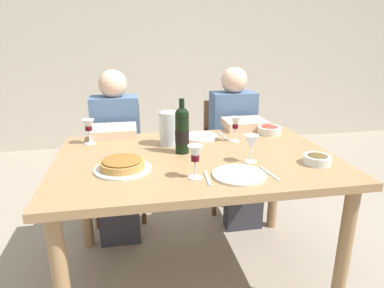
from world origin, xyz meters
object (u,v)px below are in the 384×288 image
at_px(dinner_plate_left_setting, 200,137).
at_px(chair_left, 119,153).
at_px(diner_left, 117,149).
at_px(wine_glass_left_diner, 235,124).
at_px(dinner_plate_right_setting, 239,175).
at_px(salad_bowl, 269,130).
at_px(olive_bowl, 317,159).
at_px(diner_right, 236,141).
at_px(baked_tart, 122,165).
at_px(water_pitcher, 170,131).
at_px(wine_bottle, 182,130).
at_px(wine_glass_spare, 251,143).
at_px(dining_table, 196,172).
at_px(wine_glass_centre, 88,126).
at_px(chair_right, 227,146).
at_px(wine_glass_right_diner, 195,155).

xyz_separation_m(dinner_plate_left_setting, chair_left, (-0.54, 0.54, -0.27)).
relative_size(dinner_plate_left_setting, diner_left, 0.20).
relative_size(wine_glass_left_diner, dinner_plate_right_setting, 0.62).
bearing_deg(dinner_plate_right_setting, dinner_plate_left_setting, 94.48).
xyz_separation_m(salad_bowl, olive_bowl, (0.02, -0.56, -0.00)).
bearing_deg(diner_right, chair_left, -13.23).
bearing_deg(dinner_plate_right_setting, baked_tart, 161.55).
distance_m(water_pitcher, salad_bowl, 0.69).
relative_size(water_pitcher, dinner_plate_left_setting, 0.87).
xyz_separation_m(salad_bowl, diner_left, (-1.01, 0.31, -0.17)).
relative_size(chair_left, diner_right, 0.75).
distance_m(baked_tart, diner_left, 0.79).
height_order(wine_bottle, diner_left, diner_left).
bearing_deg(dinner_plate_right_setting, water_pitcher, 115.88).
bearing_deg(salad_bowl, wine_glass_spare, -122.62).
height_order(baked_tart, diner_right, diner_right).
height_order(dining_table, diner_left, diner_left).
height_order(wine_bottle, wine_glass_spare, wine_bottle).
distance_m(wine_bottle, chair_left, 0.98).
distance_m(wine_glass_left_diner, dinner_plate_left_setting, 0.25).
bearing_deg(wine_glass_spare, wine_glass_centre, 150.91).
bearing_deg(dining_table, water_pitcher, 116.80).
distance_m(water_pitcher, wine_glass_spare, 0.52).
height_order(wine_bottle, chair_left, wine_bottle).
xyz_separation_m(wine_glass_left_diner, wine_glass_centre, (-0.88, 0.11, -0.00)).
bearing_deg(dinner_plate_left_setting, wine_glass_spare, -70.85).
bearing_deg(chair_left, dinner_plate_right_setting, 116.80).
relative_size(wine_bottle, baked_tart, 1.10).
relative_size(baked_tart, wine_glass_left_diner, 1.78).
xyz_separation_m(wine_glass_spare, diner_left, (-0.71, 0.78, -0.25)).
xyz_separation_m(dining_table, diner_right, (0.45, 0.67, -0.05)).
bearing_deg(wine_glass_centre, wine_glass_spare, -29.09).
height_order(wine_bottle, wine_glass_centre, wine_bottle).
relative_size(olive_bowl, wine_glass_spare, 0.95).
bearing_deg(baked_tart, chair_right, 50.94).
bearing_deg(chair_left, diner_left, 90.05).
distance_m(dinner_plate_left_setting, diner_left, 0.64).
xyz_separation_m(wine_glass_right_diner, wine_glass_centre, (-0.53, 0.62, -0.00)).
xyz_separation_m(baked_tart, dinner_plate_right_setting, (0.53, -0.18, -0.02)).
xyz_separation_m(baked_tart, wine_glass_spare, (0.65, -0.01, 0.08)).
distance_m(dinner_plate_right_setting, chair_left, 1.35).
height_order(salad_bowl, diner_left, diner_left).
bearing_deg(wine_bottle, chair_left, 115.37).
bearing_deg(dinner_plate_left_setting, salad_bowl, -0.19).
distance_m(dining_table, olive_bowl, 0.64).
bearing_deg(wine_glass_left_diner, dinner_plate_left_setting, 148.21).
height_order(wine_glass_right_diner, chair_right, wine_glass_right_diner).
bearing_deg(wine_glass_left_diner, dining_table, -142.66).
xyz_separation_m(wine_bottle, olive_bowl, (0.65, -0.30, -0.10)).
bearing_deg(dining_table, chair_right, 63.70).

